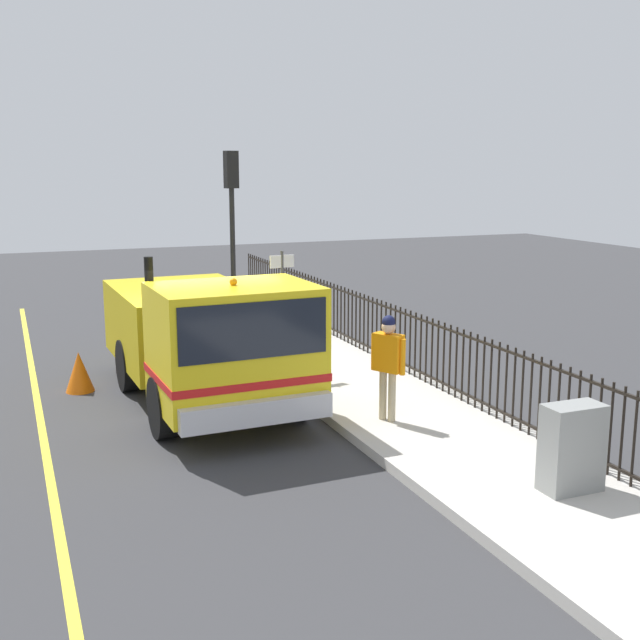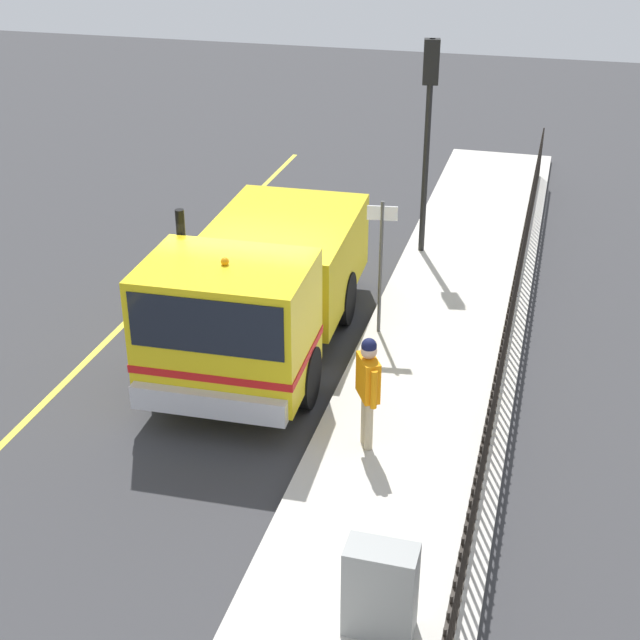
% 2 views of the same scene
% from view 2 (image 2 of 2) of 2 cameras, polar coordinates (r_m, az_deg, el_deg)
% --- Properties ---
extents(ground_plane, '(53.56, 53.56, 0.00)m').
position_cam_2_polar(ground_plane, '(15.52, -3.84, -1.79)').
color(ground_plane, '#38383A').
rests_on(ground_plane, ground).
extents(sidewalk_slab, '(2.67, 24.35, 0.16)m').
position_cam_2_polar(sidewalk_slab, '(14.88, 7.15, -2.98)').
color(sidewalk_slab, beige).
rests_on(sidewalk_slab, ground).
extents(lane_marking, '(0.12, 21.91, 0.01)m').
position_cam_2_polar(lane_marking, '(16.49, -12.54, -0.57)').
color(lane_marking, yellow).
rests_on(lane_marking, ground).
extents(work_truck, '(2.62, 5.99, 2.71)m').
position_cam_2_polar(work_truck, '(14.63, -3.95, 2.02)').
color(work_truck, yellow).
rests_on(work_truck, ground).
extents(worker_standing, '(0.42, 0.56, 1.69)m').
position_cam_2_polar(worker_standing, '(12.25, 3.03, -3.88)').
color(worker_standing, orange).
rests_on(worker_standing, sidewalk_slab).
extents(iron_fence, '(0.04, 20.73, 1.25)m').
position_cam_2_polar(iron_fence, '(14.46, 11.60, -1.09)').
color(iron_fence, black).
rests_on(iron_fence, sidewalk_slab).
extents(traffic_light_near, '(0.33, 0.26, 4.28)m').
position_cam_2_polar(traffic_light_near, '(18.17, 6.85, 13.23)').
color(traffic_light_near, black).
rests_on(traffic_light_near, sidewalk_slab).
extents(utility_cabinet, '(0.75, 0.41, 1.10)m').
position_cam_2_polar(utility_cabinet, '(9.83, 3.81, -16.57)').
color(utility_cabinet, gray).
rests_on(utility_cabinet, sidewalk_slab).
extents(traffic_cone, '(0.52, 0.52, 0.74)m').
position_cam_2_polar(traffic_cone, '(17.24, -8.13, 2.45)').
color(traffic_cone, orange).
rests_on(traffic_cone, ground).
extents(street_sign, '(0.50, 0.09, 2.36)m').
position_cam_2_polar(street_sign, '(15.12, 3.85, 4.26)').
color(street_sign, '#4C4C4C').
rests_on(street_sign, sidewalk_slab).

